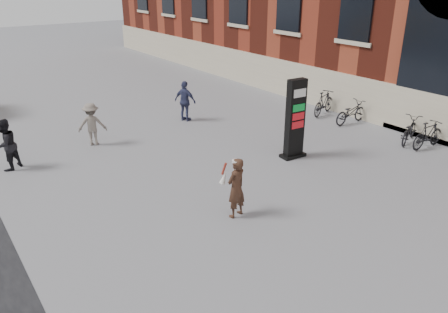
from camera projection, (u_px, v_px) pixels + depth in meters
ground at (228, 212)px, 11.65m from camera, size 100.00×100.00×0.00m
info_pylon at (295, 119)px, 14.62m from camera, size 0.90×0.50×2.73m
woman at (236, 187)px, 11.15m from camera, size 0.70×0.66×1.63m
pedestrian_a at (6, 145)px, 13.87m from camera, size 1.04×0.99×1.69m
pedestrian_b at (92, 124)px, 15.93m from camera, size 1.17×0.96×1.58m
pedestrian_c at (185, 101)px, 18.52m from camera, size 0.83×1.09×1.72m
bike_3 at (428, 135)px, 15.73m from camera, size 1.70×0.56×1.01m
bike_4 at (409, 130)px, 16.30m from camera, size 1.89×1.18×0.94m
bike_6 at (351, 112)px, 18.34m from camera, size 1.82×0.66×0.95m
bike_7 at (324, 103)px, 19.45m from camera, size 1.86×1.02×1.08m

